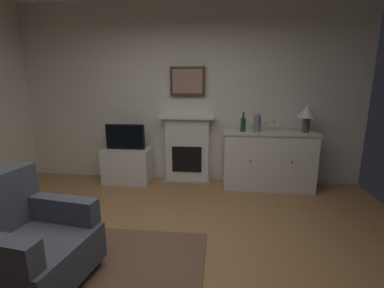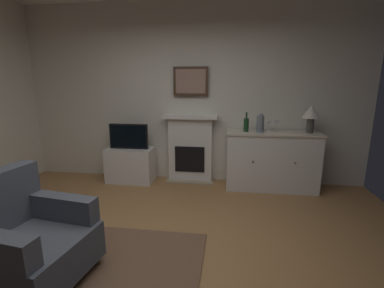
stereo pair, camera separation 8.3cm
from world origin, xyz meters
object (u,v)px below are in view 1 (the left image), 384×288
wine_bottle (243,124)px  fireplace_unit (187,149)px  tv_cabinet (127,165)px  vase_decorative (257,123)px  wine_glass_center (273,124)px  sideboard_cabinet (268,160)px  framed_picture (187,81)px  table_lamp (307,113)px  armchair (26,243)px  tv_set (125,137)px  wine_glass_left (266,124)px

wine_bottle → fireplace_unit: bearing=167.3°
tv_cabinet → vase_decorative: bearing=-1.8°
wine_glass_center → vase_decorative: bearing=-166.4°
wine_glass_center → sideboard_cabinet: bearing=-167.7°
framed_picture → table_lamp: (1.78, -0.22, -0.46)m
wine_bottle → armchair: bearing=-128.3°
tv_set → tv_cabinet: bearing=90.0°
wine_glass_center → tv_set: (-2.29, -0.02, -0.25)m
tv_cabinet → framed_picture: bearing=12.0°
wine_bottle → tv_set: size_ratio=0.47×
tv_cabinet → armchair: size_ratio=0.82×
tv_set → wine_bottle: bearing=-0.3°
fireplace_unit → vase_decorative: (1.07, -0.23, 0.48)m
table_lamp → armchair: size_ratio=0.43×
wine_bottle → wine_glass_left: wine_bottle is taller
tv_cabinet → wine_bottle: bearing=-1.0°
wine_glass_center → tv_cabinet: bearing=179.9°
tv_set → vase_decorative: bearing=-1.2°
table_lamp → wine_glass_left: 0.60m
sideboard_cabinet → vase_decorative: (-0.20, -0.05, 0.58)m
fireplace_unit → vase_decorative: size_ratio=3.91×
armchair → wine_bottle: bearing=51.7°
wine_bottle → vase_decorative: (0.20, -0.03, 0.03)m
sideboard_cabinet → tv_cabinet: 2.25m
sideboard_cabinet → vase_decorative: bearing=-166.1°
framed_picture → tv_cabinet: (-0.97, -0.21, -1.34)m
wine_bottle → armchair: wine_bottle is taller
fireplace_unit → sideboard_cabinet: 1.29m
vase_decorative → tv_set: 2.06m
tv_cabinet → tv_set: tv_set is taller
vase_decorative → tv_cabinet: size_ratio=0.37×
framed_picture → tv_set: framed_picture is taller
tv_cabinet → wine_glass_left: bearing=-1.2°
tv_cabinet → tv_set: size_ratio=1.21×
sideboard_cabinet → table_lamp: (0.51, 0.00, 0.72)m
wine_bottle → wine_glass_left: 0.34m
wine_glass_center → vase_decorative: (-0.24, -0.06, 0.02)m
sideboard_cabinet → wine_glass_center: 0.57m
fireplace_unit → tv_cabinet: size_ratio=1.47×
fireplace_unit → wine_glass_left: (1.21, -0.21, 0.46)m
table_lamp → tv_set: bearing=-179.8°
wine_glass_left → vase_decorative: bearing=-171.3°
vase_decorative → tv_set: bearing=178.8°
fireplace_unit → table_lamp: (1.78, -0.18, 0.62)m
armchair → fireplace_unit: bearing=68.9°
framed_picture → wine_bottle: framed_picture is taller
fireplace_unit → framed_picture: size_ratio=2.00×
framed_picture → vase_decorative: (1.07, -0.27, -0.60)m
table_lamp → tv_cabinet: size_ratio=0.53×
fireplace_unit → table_lamp: 1.90m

